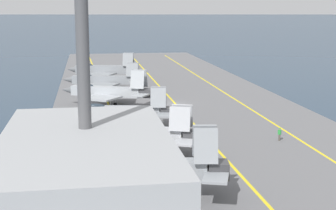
# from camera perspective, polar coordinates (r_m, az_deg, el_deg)

# --- Properties ---
(ground_plane) EXTENTS (2000.00, 2000.00, 0.00)m
(ground_plane) POSITION_cam_1_polar(r_m,az_deg,el_deg) (90.88, 0.81, -0.10)
(ground_plane) COLOR #23384C
(carrier_deck) EXTENTS (197.07, 42.35, 0.40)m
(carrier_deck) POSITION_cam_1_polar(r_m,az_deg,el_deg) (90.84, 0.81, 0.02)
(carrier_deck) COLOR slate
(carrier_deck) RESTS_ON ground
(deck_stripe_foul_line) EXTENTS (177.37, 0.75, 0.01)m
(deck_stripe_foul_line) POSITION_cam_1_polar(r_m,az_deg,el_deg) (93.46, 7.86, 0.36)
(deck_stripe_foul_line) COLOR yellow
(deck_stripe_foul_line) RESTS_ON carrier_deck
(deck_stripe_centerline) EXTENTS (177.37, 0.36, 0.01)m
(deck_stripe_centerline) POSITION_cam_1_polar(r_m,az_deg,el_deg) (90.81, 0.81, 0.15)
(deck_stripe_centerline) COLOR yellow
(deck_stripe_centerline) RESTS_ON carrier_deck
(deck_stripe_edge_line) EXTENTS (177.29, 6.00, 0.01)m
(deck_stripe_edge_line) POSITION_cam_1_polar(r_m,az_deg,el_deg) (89.60, -6.55, -0.07)
(deck_stripe_edge_line) COLOR yellow
(deck_stripe_edge_line) RESTS_ON carrier_deck
(parked_jet_nearest) EXTENTS (12.10, 15.15, 6.69)m
(parked_jet_nearest) POSITION_cam_1_polar(r_m,az_deg,el_deg) (46.05, -2.26, -7.18)
(parked_jet_nearest) COLOR gray
(parked_jet_nearest) RESTS_ON carrier_deck
(parked_jet_second) EXTENTS (14.30, 17.00, 5.99)m
(parked_jet_second) POSITION_cam_1_polar(r_m,az_deg,el_deg) (59.88, -4.00, -3.30)
(parked_jet_second) COLOR #A8AAAF
(parked_jet_second) RESTS_ON carrier_deck
(parked_jet_third) EXTENTS (12.55, 15.36, 5.82)m
(parked_jet_third) POSITION_cam_1_polar(r_m,az_deg,el_deg) (73.09, -5.02, -0.74)
(parked_jet_third) COLOR gray
(parked_jet_third) RESTS_ON carrier_deck
(parked_jet_fourth) EXTENTS (12.23, 16.42, 6.52)m
(parked_jet_fourth) POSITION_cam_1_polar(r_m,az_deg,el_deg) (88.08, -6.64, 1.51)
(parked_jet_fourth) COLOR #9EA3A8
(parked_jet_fourth) RESTS_ON carrier_deck
(parked_jet_fifth) EXTENTS (13.42, 16.55, 5.95)m
(parked_jet_fifth) POSITION_cam_1_polar(r_m,az_deg,el_deg) (102.91, -6.98, 2.77)
(parked_jet_fifth) COLOR gray
(parked_jet_fifth) RESTS_ON carrier_deck
(parked_jet_sixth) EXTENTS (12.72, 16.53, 6.58)m
(parked_jet_sixth) POSITION_cam_1_polar(r_m,az_deg,el_deg) (117.56, -7.10, 3.92)
(parked_jet_sixth) COLOR gray
(parked_jet_sixth) RESTS_ON carrier_deck
(crew_green_vest) EXTENTS (0.45, 0.45, 1.70)m
(crew_green_vest) POSITION_cam_1_polar(r_m,az_deg,el_deg) (67.46, 12.26, -3.11)
(crew_green_vest) COLOR #4C473D
(crew_green_vest) RESTS_ON carrier_deck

